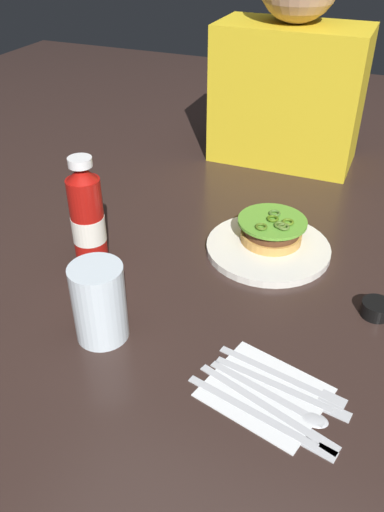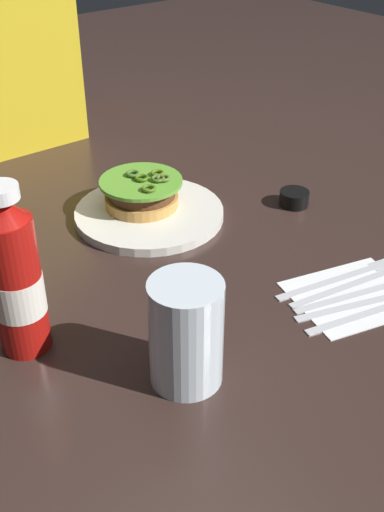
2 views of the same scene
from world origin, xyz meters
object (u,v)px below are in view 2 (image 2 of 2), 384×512
at_px(dinner_plate, 149,213).
at_px(table_knife, 380,297).
at_px(napkin, 353,295).
at_px(fork_utensil, 347,274).
at_px(spoon_utensil, 371,288).
at_px(burger_sandwich, 142,192).
at_px(condiment_cup, 294,198).
at_px(ketchup_bottle, 16,279).
at_px(water_glass, 186,333).
at_px(butter_knife, 359,280).

bearing_deg(dinner_plate, table_knife, -73.06).
bearing_deg(napkin, fork_utensil, 50.40).
bearing_deg(spoon_utensil, table_knife, -109.01).
bearing_deg(dinner_plate, burger_sandwich, 91.65).
relative_size(burger_sandwich, condiment_cup, 2.72).
relative_size(dinner_plate, fork_utensil, 1.23).
height_order(ketchup_bottle, water_glass, ketchup_bottle).
xyz_separation_m(spoon_utensil, fork_utensil, (0.00, 0.04, 0.00)).
bearing_deg(table_knife, water_glass, 171.35).
bearing_deg(table_knife, butter_knife, 77.18).
distance_m(dinner_plate, water_glass, 0.38).
bearing_deg(burger_sandwich, fork_utensil, -69.67).
bearing_deg(condiment_cup, dinner_plate, 151.95).
relative_size(condiment_cup, spoon_utensil, 0.27).
xyz_separation_m(condiment_cup, butter_knife, (-0.09, -0.22, -0.01)).
xyz_separation_m(dinner_plate, water_glass, (-0.18, -0.33, 0.06)).
xyz_separation_m(water_glass, fork_utensil, (0.30, 0.02, -0.06)).
height_order(burger_sandwich, napkin, burger_sandwich).
bearing_deg(ketchup_bottle, table_knife, -26.86).
xyz_separation_m(water_glass, spoon_utensil, (0.30, -0.02, -0.06)).
relative_size(water_glass, spoon_utensil, 0.72).
distance_m(burger_sandwich, condiment_cup, 0.26).
height_order(water_glass, table_knife, water_glass).
xyz_separation_m(burger_sandwich, water_glass, (-0.18, -0.35, 0.03)).
height_order(burger_sandwich, ketchup_bottle, ketchup_bottle).
bearing_deg(fork_utensil, butter_knife, -84.78).
relative_size(table_knife, butter_knife, 1.05).
bearing_deg(water_glass, fork_utensil, 3.51).
xyz_separation_m(spoon_utensil, butter_knife, (0.00, 0.02, 0.00)).
relative_size(condiment_cup, butter_knife, 0.24).
relative_size(table_knife, fork_utensil, 1.09).
height_order(dinner_plate, burger_sandwich, burger_sandwich).
bearing_deg(condiment_cup, table_knife, -111.57).
distance_m(burger_sandwich, butter_knife, 0.37).
distance_m(burger_sandwich, table_knife, 0.41).
distance_m(butter_knife, fork_utensil, 0.02).
bearing_deg(fork_utensil, condiment_cup, 64.29).
xyz_separation_m(burger_sandwich, butter_knife, (0.12, -0.35, -0.03)).
distance_m(ketchup_bottle, butter_knife, 0.46).
relative_size(dinner_plate, ketchup_bottle, 1.12).
bearing_deg(ketchup_bottle, dinner_plate, 29.35).
height_order(table_knife, butter_knife, same).
height_order(dinner_plate, butter_knife, dinner_plate).
xyz_separation_m(table_knife, butter_knife, (0.01, 0.04, 0.00)).
relative_size(burger_sandwich, ketchup_bottle, 0.62).
distance_m(water_glass, spoon_utensil, 0.31).
bearing_deg(napkin, dinner_plate, 105.03).
bearing_deg(fork_utensil, dinner_plate, 111.38).
distance_m(burger_sandwich, fork_utensil, 0.35).
height_order(burger_sandwich, table_knife, burger_sandwich).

